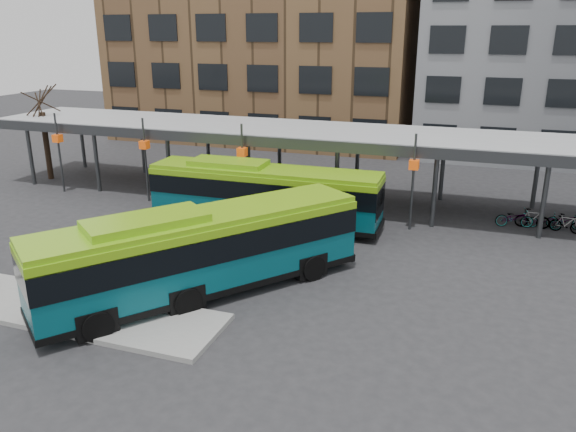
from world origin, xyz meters
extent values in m
plane|color=#28282B|center=(0.00, 0.00, 0.00)|extent=(120.00, 120.00, 0.00)
cube|color=gray|center=(-5.50, -3.00, 0.09)|extent=(14.00, 3.00, 0.18)
cube|color=#999B9E|center=(0.00, 13.00, 4.00)|extent=(40.00, 6.00, 0.35)
cube|color=#383A3D|center=(0.00, 10.00, 3.85)|extent=(40.00, 0.15, 0.55)
cylinder|color=#383A3D|center=(-18.00, 10.50, 1.90)|extent=(0.24, 0.24, 3.80)
cylinder|color=#383A3D|center=(-18.00, 15.50, 1.90)|extent=(0.24, 0.24, 3.80)
cylinder|color=#383A3D|center=(-13.00, 10.50, 1.90)|extent=(0.24, 0.24, 3.80)
cylinder|color=#383A3D|center=(-13.00, 15.50, 1.90)|extent=(0.24, 0.24, 3.80)
cylinder|color=#383A3D|center=(-8.00, 10.50, 1.90)|extent=(0.24, 0.24, 3.80)
cylinder|color=#383A3D|center=(-8.00, 15.50, 1.90)|extent=(0.24, 0.24, 3.80)
cylinder|color=#383A3D|center=(-3.00, 10.50, 1.90)|extent=(0.24, 0.24, 3.80)
cylinder|color=#383A3D|center=(-3.00, 15.50, 1.90)|extent=(0.24, 0.24, 3.80)
cylinder|color=#383A3D|center=(2.00, 10.50, 1.90)|extent=(0.24, 0.24, 3.80)
cylinder|color=#383A3D|center=(2.00, 15.50, 1.90)|extent=(0.24, 0.24, 3.80)
cylinder|color=#383A3D|center=(7.00, 10.50, 1.90)|extent=(0.24, 0.24, 3.80)
cylinder|color=#383A3D|center=(7.00, 15.50, 1.90)|extent=(0.24, 0.24, 3.80)
cylinder|color=#383A3D|center=(12.00, 10.50, 1.90)|extent=(0.24, 0.24, 3.80)
cylinder|color=#383A3D|center=(12.00, 15.50, 1.90)|extent=(0.24, 0.24, 3.80)
cylinder|color=#383A3D|center=(-15.00, 9.70, 2.40)|extent=(0.12, 0.12, 4.80)
cube|color=#D54A0C|center=(-15.00, 9.70, 3.30)|extent=(0.45, 0.45, 0.45)
cylinder|color=#383A3D|center=(-9.00, 9.70, 2.40)|extent=(0.12, 0.12, 4.80)
cube|color=#D54A0C|center=(-9.00, 9.70, 3.30)|extent=(0.45, 0.45, 0.45)
cylinder|color=#383A3D|center=(-3.00, 9.70, 2.40)|extent=(0.12, 0.12, 4.80)
cube|color=#D54A0C|center=(-3.00, 9.70, 3.30)|extent=(0.45, 0.45, 0.45)
cylinder|color=#383A3D|center=(6.00, 9.70, 2.40)|extent=(0.12, 0.12, 4.80)
cube|color=#D54A0C|center=(6.00, 9.70, 3.30)|extent=(0.45, 0.45, 0.45)
cylinder|color=black|center=(-18.00, 12.00, 2.20)|extent=(0.36, 0.36, 4.40)
cylinder|color=black|center=(-17.90, 12.00, 4.80)|extent=(0.08, 1.63, 1.59)
cylinder|color=black|center=(-18.00, 12.10, 4.80)|extent=(1.63, 0.13, 1.59)
cylinder|color=black|center=(-18.10, 11.99, 4.80)|extent=(0.15, 1.63, 1.59)
cylinder|color=black|center=(-18.00, 11.90, 4.80)|extent=(1.63, 0.10, 1.59)
cube|color=brown|center=(-10.00, 32.00, 11.00)|extent=(26.00, 14.00, 22.00)
cube|color=#084F5B|center=(-0.36, -0.06, 1.64)|extent=(9.57, 11.30, 2.57)
cube|color=black|center=(-0.36, -0.06, 2.15)|extent=(9.65, 11.38, 0.97)
cube|color=#75B312|center=(-0.36, -0.06, 3.03)|extent=(9.49, 11.24, 0.21)
cube|color=#75B312|center=(-1.61, -1.68, 3.23)|extent=(3.97, 4.37, 0.36)
cube|color=black|center=(-0.36, -0.06, 0.48)|extent=(9.66, 11.39, 0.25)
cylinder|color=black|center=(3.15, 2.41, 0.51)|extent=(0.87, 1.00, 1.03)
cylinder|color=black|center=(1.17, 3.95, 0.51)|extent=(0.87, 1.00, 1.03)
cylinder|color=black|center=(-0.12, -1.80, 0.51)|extent=(0.87, 1.00, 1.03)
cylinder|color=black|center=(-2.10, -0.27, 0.51)|extent=(0.87, 1.00, 1.03)
cylinder|color=black|center=(-2.01, -4.23, 0.51)|extent=(0.87, 1.00, 1.03)
cylinder|color=black|center=(-3.99, -2.70, 0.51)|extent=(0.87, 1.00, 1.03)
cube|color=#084F5B|center=(-1.08, 8.03, 1.55)|extent=(11.65, 2.59, 2.42)
cube|color=black|center=(-1.08, 8.03, 2.03)|extent=(11.70, 2.65, 0.92)
cube|color=#75B312|center=(-1.08, 8.03, 2.86)|extent=(11.65, 2.49, 0.19)
cube|color=#75B312|center=(-3.02, 8.01, 3.05)|extent=(3.90, 1.80, 0.34)
cube|color=black|center=(-1.08, 8.03, 0.46)|extent=(11.71, 2.65, 0.23)
cylinder|color=black|center=(2.81, 6.91, 0.48)|extent=(0.97, 0.30, 0.97)
cylinder|color=black|center=(2.77, 9.27, 0.48)|extent=(0.97, 0.30, 0.97)
cylinder|color=black|center=(-2.23, 6.84, 0.48)|extent=(0.97, 0.30, 0.97)
cylinder|color=black|center=(-2.26, 9.20, 0.48)|extent=(0.97, 0.30, 0.97)
cylinder|color=black|center=(-5.13, 6.79, 0.48)|extent=(0.97, 0.30, 0.97)
cylinder|color=black|center=(-5.16, 9.16, 0.48)|extent=(0.97, 0.30, 0.97)
imported|color=slate|center=(10.92, 11.77, 0.48)|extent=(1.92, 0.93, 0.96)
imported|color=slate|center=(11.77, 11.91, 0.50)|extent=(1.66, 0.47, 0.99)
imported|color=slate|center=(12.33, 11.99, 0.42)|extent=(1.63, 0.69, 0.84)
imported|color=slate|center=(13.30, 11.74, 0.47)|extent=(1.61, 0.70, 0.93)
imported|color=slate|center=(13.31, 12.27, 0.46)|extent=(1.78, 0.67, 0.93)
camera|label=1|loc=(8.89, -17.19, 9.48)|focal=35.00mm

